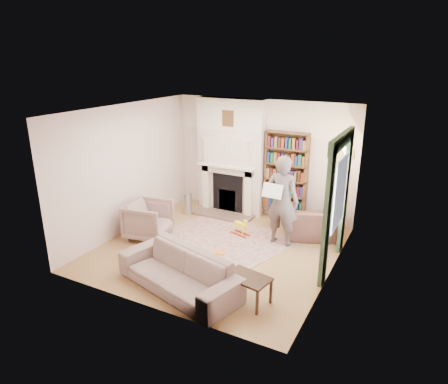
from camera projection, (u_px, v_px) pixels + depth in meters
The scene contains 25 objects.
floor at pixel (218, 249), 8.16m from camera, with size 4.50×4.50×0.00m, color olive.
ceiling at pixel (218, 110), 7.25m from camera, with size 4.50×4.50×0.00m, color white.
wall_back at pixel (263, 158), 9.59m from camera, with size 4.50×4.50×0.00m, color beige.
wall_front at pixel (145, 225), 5.82m from camera, with size 4.50×4.50×0.00m, color beige.
wall_left at pixel (127, 169), 8.69m from camera, with size 4.50×4.50×0.00m, color beige.
wall_right at pixel (335, 202), 6.72m from camera, with size 4.50×4.50×0.00m, color beige.
fireplace at pixel (231, 157), 9.75m from camera, with size 1.70×0.58×2.80m.
bookcase at pixel (286, 172), 9.27m from camera, with size 1.00×0.24×1.85m, color brown.
window at pixel (340, 193), 7.04m from camera, with size 0.02×0.90×1.30m, color silver.
curtain_left at pixel (327, 219), 6.55m from camera, with size 0.07×0.32×2.40m, color #2B432D.
curtain_right at pixel (345, 194), 7.72m from camera, with size 0.07×0.32×2.40m, color #2B432D.
pelmet at pixel (342, 140), 6.76m from camera, with size 0.09×1.70×0.24m, color #2B432D.
wall_sconce at pixel (344, 154), 7.91m from camera, with size 0.20×0.24×0.24m, color gold, non-canonical shape.
rug at pixel (226, 237), 8.65m from camera, with size 2.55×1.96×0.01m, color #C5B795.
armchair_reading at pixel (310, 221), 8.58m from camera, with size 1.11×0.97×0.72m, color #52362C.
armchair_left at pixel (149, 220), 8.56m from camera, with size 0.85×0.87×0.80m, color gray.
sofa at pixel (179, 271), 6.66m from camera, with size 2.25×0.88×0.66m, color gray.
man_reading at pixel (282, 201), 8.09m from camera, with size 0.69×0.45×1.90m, color #564845.
newspaper at pixel (272, 191), 7.90m from camera, with size 0.42×0.02×0.29m, color white.
coffee_table at pixel (247, 289), 6.34m from camera, with size 0.70×0.45×0.45m, color #352112, non-canonical shape.
paraffin_heater at pixel (187, 203), 9.87m from camera, with size 0.24×0.24×0.55m, color #9E9FA5.
rocking_horse at pixel (240, 227), 8.72m from camera, with size 0.44×0.18×0.39m, color #FFF72A, non-canonical shape.
board_game at pixel (191, 248), 8.10m from camera, with size 0.36×0.36×0.03m, color #F0DB54.
game_box_lid at pixel (169, 244), 8.29m from camera, with size 0.29×0.19×0.05m, color #B31E14.
comic_annuals at pixel (216, 256), 7.82m from camera, with size 0.31×0.56×0.02m.
Camera 1 is at (3.50, -6.45, 3.75)m, focal length 32.00 mm.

